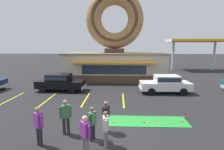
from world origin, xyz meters
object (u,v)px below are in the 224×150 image
car_white (166,83)px  pedestrian_leather_jacket_man (85,134)px  pedestrian_hooded_kid (66,115)px  car_black (60,82)px  putting_flag_pin (185,116)px  golf_ball (125,122)px  pedestrian_blue_sweater_man (106,115)px  pedestrian_crossing_woman (92,122)px  pedestrian_clipboard_woman (39,124)px  trash_bin (161,79)px  pedestrian_beanie_man (106,127)px

car_white → pedestrian_leather_jacket_man: 10.90m
pedestrian_hooded_kid → pedestrian_leather_jacket_man: bearing=-52.8°
car_black → putting_flag_pin: bearing=-36.0°
pedestrian_hooded_kid → pedestrian_leather_jacket_man: (1.26, -1.66, -0.04)m
golf_ball → pedestrian_blue_sweater_man: pedestrian_blue_sweater_man is taller
golf_ball → pedestrian_leather_jacket_man: pedestrian_leather_jacket_man is taller
pedestrian_blue_sweater_man → putting_flag_pin: bearing=15.4°
car_white → pedestrian_hooded_kid: (-6.79, -7.73, 0.09)m
golf_ball → pedestrian_leather_jacket_man: 3.49m
golf_ball → pedestrian_crossing_woman: size_ratio=0.03×
pedestrian_leather_jacket_man → car_black: bearing=113.5°
pedestrian_clipboard_woman → pedestrian_leather_jacket_man: bearing=-17.0°
car_white → trash_bin: size_ratio=4.71×
pedestrian_blue_sweater_man → pedestrian_crossing_woman: bearing=-127.6°
pedestrian_blue_sweater_man → car_white: bearing=57.0°
putting_flag_pin → pedestrian_hooded_kid: size_ratio=0.32×
putting_flag_pin → pedestrian_leather_jacket_man: (-4.94, -3.10, 0.48)m
car_white → trash_bin: 4.08m
putting_flag_pin → pedestrian_beanie_man: (-4.21, -2.42, 0.43)m
pedestrian_leather_jacket_man → car_white: bearing=59.5°
pedestrian_hooded_kid → pedestrian_beanie_man: size_ratio=1.09×
car_black → pedestrian_blue_sweater_man: size_ratio=2.90×
car_white → pedestrian_leather_jacket_man: pedestrian_leather_jacket_man is taller
golf_ball → pedestrian_clipboard_woman: size_ratio=0.02×
putting_flag_pin → pedestrian_crossing_woman: bearing=-158.4°
car_black → trash_bin: size_ratio=4.75×
car_black → car_white: bearing=-2.2°
car_black → pedestrian_leather_jacket_man: (4.25, -9.76, 0.05)m
pedestrian_clipboard_woman → car_black: bearing=103.2°
golf_ball → car_black: bearing=130.8°
putting_flag_pin → pedestrian_hooded_kid: (-6.20, -1.44, 0.52)m
golf_ball → pedestrian_crossing_woman: (-1.54, -1.79, 0.81)m
putting_flag_pin → pedestrian_crossing_woman: pedestrian_crossing_woman is taller
pedestrian_clipboard_woman → pedestrian_crossing_woman: size_ratio=1.11×
putting_flag_pin → pedestrian_hooded_kid: bearing=-167.0°
car_black → pedestrian_crossing_woman: size_ratio=2.95×
golf_ball → pedestrian_hooded_kid: bearing=-155.8°
golf_ball → pedestrian_crossing_woman: pedestrian_crossing_woman is taller
pedestrian_blue_sweater_man → pedestrian_clipboard_woman: bearing=-155.4°
golf_ball → putting_flag_pin: putting_flag_pin is taller
putting_flag_pin → car_black: (-9.19, 6.67, 0.43)m
car_white → pedestrian_crossing_woman: car_white is taller
pedestrian_leather_jacket_man → trash_bin: (6.10, 13.42, -0.42)m
golf_ball → trash_bin: size_ratio=0.04×
pedestrian_beanie_man → trash_bin: 13.83m
golf_ball → pedestrian_blue_sweater_man: bearing=-132.8°
car_white → car_black: 9.78m
golf_ball → pedestrian_hooded_kid: (-2.89, -1.30, 0.91)m
golf_ball → car_black: car_black is taller
pedestrian_hooded_kid → pedestrian_clipboard_woman: (-0.85, -1.02, 0.01)m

